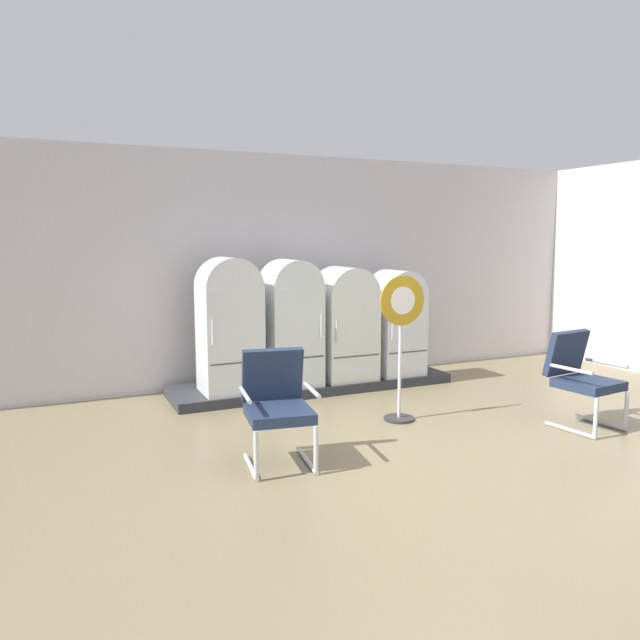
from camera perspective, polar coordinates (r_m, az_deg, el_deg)
ground at (r=5.33m, az=12.90°, el=-13.89°), size 12.00×10.00×0.05m
back_wall at (r=8.18m, az=-2.51°, el=4.90°), size 11.76×0.12×3.00m
side_wall_right at (r=10.02m, az=25.99°, el=4.51°), size 0.16×2.20×3.00m
display_plinth at (r=7.81m, az=-0.69°, el=-6.06°), size 3.63×0.95×0.12m
refrigerator_0 at (r=7.14m, az=-8.56°, el=-0.11°), size 0.68×0.63×1.59m
refrigerator_1 at (r=7.40m, az=-2.77°, el=0.10°), size 0.64×0.65×1.55m
refrigerator_2 at (r=7.72m, az=2.39°, el=-0.05°), size 0.69×0.67×1.44m
refrigerator_3 at (r=8.07m, az=7.23°, el=0.05°), size 0.62×0.62×1.39m
armchair_left at (r=5.20m, az=-4.10°, el=-7.64°), size 0.67×0.72×0.97m
armchair_right at (r=6.73m, az=23.39°, el=-4.71°), size 0.66×0.70×0.97m
sign_stand at (r=6.36m, az=7.65°, el=-2.36°), size 0.52×0.32×1.54m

